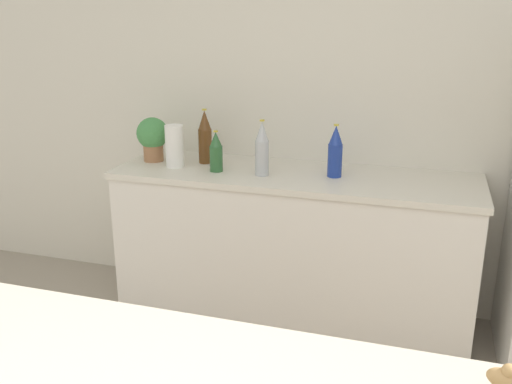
{
  "coord_description": "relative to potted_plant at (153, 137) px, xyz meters",
  "views": [
    {
      "loc": [
        0.4,
        -0.58,
        1.76
      ],
      "look_at": [
        -0.2,
        1.38,
        1.11
      ],
      "focal_mm": 40.0,
      "sensor_mm": 36.0,
      "label": 1
    }
  ],
  "objects": [
    {
      "name": "camel_figurine",
      "position": [
        1.77,
        -1.93,
        0.02
      ],
      "size": [
        0.1,
        0.07,
        0.12
      ],
      "color": "#A87F4C",
      "rests_on": "bar_counter"
    },
    {
      "name": "wall_back",
      "position": [
        1.17,
        0.31,
        0.23
      ],
      "size": [
        8.0,
        0.06,
        2.55
      ],
      "color": "silver",
      "rests_on": "ground_plane"
    },
    {
      "name": "back_bottle_0",
      "position": [
        0.32,
        0.05,
        0.01
      ],
      "size": [
        0.08,
        0.08,
        0.32
      ],
      "color": "brown",
      "rests_on": "back_counter"
    },
    {
      "name": "back_bottle_3",
      "position": [
        0.45,
        -0.11,
        -0.04
      ],
      "size": [
        0.07,
        0.07,
        0.23
      ],
      "color": "#2D6033",
      "rests_on": "back_counter"
    },
    {
      "name": "potted_plant",
      "position": [
        0.0,
        0.0,
        0.0
      ],
      "size": [
        0.19,
        0.19,
        0.26
      ],
      "color": "#9E6B47",
      "rests_on": "back_counter"
    },
    {
      "name": "back_bottle_2",
      "position": [
        0.71,
        -0.11,
        -0.0
      ],
      "size": [
        0.08,
        0.08,
        0.31
      ],
      "color": "#B2B7BC",
      "rests_on": "back_counter"
    },
    {
      "name": "back_counter",
      "position": [
        0.88,
        -0.02,
        -0.59
      ],
      "size": [
        2.03,
        0.63,
        0.9
      ],
      "color": "silver",
      "rests_on": "ground_plane"
    },
    {
      "name": "paper_towel_roll",
      "position": [
        0.18,
        -0.08,
        -0.03
      ],
      "size": [
        0.11,
        0.11,
        0.24
      ],
      "color": "white",
      "rests_on": "back_counter"
    },
    {
      "name": "back_bottle_1",
      "position": [
        1.1,
        -0.02,
        -0.01
      ],
      "size": [
        0.08,
        0.08,
        0.29
      ],
      "color": "navy",
      "rests_on": "back_counter"
    }
  ]
}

